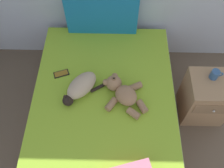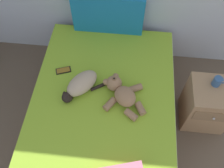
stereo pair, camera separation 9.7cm
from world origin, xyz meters
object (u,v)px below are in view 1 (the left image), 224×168
patterned_cushion (102,15)px  mug (215,74)px  bed (104,115)px  nightstand (205,98)px  teddy_bear (122,92)px  cat (81,87)px  cell_phone (61,74)px

patterned_cushion → mug: size_ratio=6.29×
mug → bed: bearing=-165.5°
nightstand → mug: size_ratio=4.78×
patterned_cushion → teddy_bear: patterned_cushion is taller
cat → nightstand: (1.27, 0.08, -0.30)m
cell_phone → nightstand: size_ratio=0.29×
mug → patterned_cushion: bearing=149.0°
patterned_cushion → cat: patterned_cushion is taller
cat → mug: same height
cell_phone → cat: bearing=-41.4°
nightstand → mug: 0.34m
bed → patterned_cushion: bearing=93.0°
cell_phone → mug: bearing=-1.8°
bed → cat: bearing=150.1°
bed → mug: size_ratio=16.57×
cat → cell_phone: cat is taller
patterned_cushion → cell_phone: patterned_cushion is taller
patterned_cushion → teddy_bear: (0.22, -0.85, -0.16)m
bed → patterned_cushion: 1.05m
cat → nightstand: size_ratio=0.70×
nightstand → mug: bearing=95.6°
patterned_cushion → cell_phone: 0.75m
patterned_cushion → mug: bearing=-31.0°
cat → teddy_bear: teddy_bear is taller
patterned_cushion → mug: 1.28m
teddy_bear → mug: teddy_bear is taller
patterned_cushion → cat: 0.83m
patterned_cushion → cell_phone: size_ratio=4.61×
bed → cat: size_ratio=4.92×
teddy_bear → cell_phone: bearing=158.6°
cell_phone → nightstand: 1.51m
patterned_cushion → nightstand: size_ratio=1.32×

